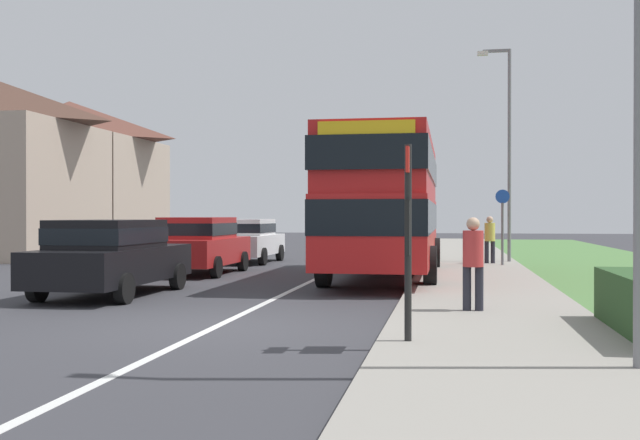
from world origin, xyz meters
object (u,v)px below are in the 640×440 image
(pedestrian_at_stop, at_px, (473,259))
(cycle_route_sign, at_px, (502,224))
(street_lamp_mid, at_px, (506,141))
(parked_car_black, at_px, (111,254))
(parked_car_white, at_px, (248,239))
(double_decker_bus, at_px, (386,199))
(parked_car_red, at_px, (199,243))
(bus_stop_sign, at_px, (408,228))
(pedestrian_walking_away, at_px, (490,237))

(pedestrian_at_stop, relative_size, cycle_route_sign, 0.66)
(cycle_route_sign, distance_m, street_lamp_mid, 3.41)
(parked_car_black, xyz_separation_m, pedestrian_at_stop, (7.43, -2.09, 0.09))
(parked_car_white, height_order, cycle_route_sign, cycle_route_sign)
(double_decker_bus, relative_size, parked_car_red, 2.35)
(parked_car_white, relative_size, cycle_route_sign, 1.66)
(double_decker_bus, bearing_deg, cycle_route_sign, 51.18)
(double_decker_bus, relative_size, bus_stop_sign, 3.85)
(parked_car_black, bearing_deg, pedestrian_walking_away, 51.11)
(double_decker_bus, distance_m, bus_stop_sign, 10.73)
(double_decker_bus, bearing_deg, parked_car_white, 133.88)
(pedestrian_walking_away, distance_m, street_lamp_mid, 3.50)
(cycle_route_sign, bearing_deg, parked_car_white, 170.57)
(parked_car_red, xyz_separation_m, bus_stop_sign, (6.60, -11.05, 0.64))
(double_decker_bus, xyz_separation_m, pedestrian_walking_away, (3.00, 4.97, -1.17))
(parked_car_white, xyz_separation_m, pedestrian_walking_away, (8.40, -0.65, 0.11))
(parked_car_red, height_order, pedestrian_walking_away, pedestrian_walking_away)
(parked_car_red, distance_m, street_lamp_mid, 11.17)
(parked_car_red, distance_m, parked_car_white, 5.21)
(double_decker_bus, bearing_deg, parked_car_black, -134.83)
(double_decker_bus, relative_size, cycle_route_sign, 3.97)
(parked_car_red, xyz_separation_m, cycle_route_sign, (8.77, 3.76, 0.52))
(pedestrian_walking_away, xyz_separation_m, street_lamp_mid, (0.61, 1.10, 3.27))
(parked_car_red, bearing_deg, pedestrian_walking_away, 28.45)
(pedestrian_walking_away, xyz_separation_m, bus_stop_sign, (-1.83, -15.62, 0.56))
(parked_car_black, xyz_separation_m, parked_car_white, (-0.04, 11.01, -0.02))
(pedestrian_at_stop, bearing_deg, pedestrian_walking_away, 85.76)
(pedestrian_at_stop, bearing_deg, parked_car_black, 164.30)
(bus_stop_sign, bearing_deg, pedestrian_at_stop, 74.08)
(pedestrian_walking_away, relative_size, street_lamp_mid, 0.23)
(cycle_route_sign, bearing_deg, parked_car_black, -132.35)
(double_decker_bus, height_order, cycle_route_sign, double_decker_bus)
(cycle_route_sign, bearing_deg, double_decker_bus, -128.82)
(bus_stop_sign, distance_m, cycle_route_sign, 14.97)
(double_decker_bus, relative_size, parked_car_black, 2.19)
(parked_car_black, height_order, cycle_route_sign, cycle_route_sign)
(parked_car_black, bearing_deg, street_lamp_mid, 51.98)
(double_decker_bus, xyz_separation_m, street_lamp_mid, (3.60, 6.07, 2.10))
(parked_car_red, xyz_separation_m, parked_car_white, (0.02, 5.21, -0.04))
(pedestrian_at_stop, xyz_separation_m, bus_stop_sign, (-0.90, -3.16, 0.56))
(pedestrian_at_stop, distance_m, cycle_route_sign, 11.72)
(pedestrian_walking_away, bearing_deg, street_lamp_mid, 61.20)
(parked_car_red, bearing_deg, double_decker_bus, -4.29)
(bus_stop_sign, bearing_deg, parked_car_white, 112.01)
(double_decker_bus, height_order, bus_stop_sign, double_decker_bus)
(double_decker_bus, relative_size, pedestrian_walking_away, 5.99)
(parked_car_red, height_order, pedestrian_at_stop, pedestrian_at_stop)
(parked_car_white, distance_m, bus_stop_sign, 17.56)
(bus_stop_sign, xyz_separation_m, cycle_route_sign, (2.18, 14.81, -0.11))
(parked_car_white, relative_size, pedestrian_at_stop, 2.50)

